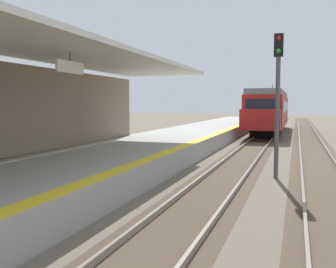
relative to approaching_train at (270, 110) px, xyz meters
name	(u,v)px	position (x,y,z in m)	size (l,w,h in m)	color
station_platform	(129,156)	(-4.40, -22.28, -1.73)	(5.00, 80.00, 0.91)	#999993
track_pair_nearest_platform	(244,158)	(0.00, -18.28, -2.13)	(2.34, 120.00, 0.16)	#4C3D2D
track_pair_middle	(317,161)	(3.40, -18.28, -2.13)	(2.34, 120.00, 0.16)	#4C3D2D
approaching_train	(270,110)	(0.00, 0.00, 0.00)	(2.93, 19.60, 4.76)	maroon
rail_signal_post	(278,90)	(1.77, -22.91, 1.02)	(0.32, 0.34, 5.20)	#4C4C4C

